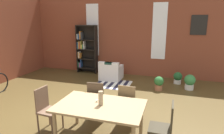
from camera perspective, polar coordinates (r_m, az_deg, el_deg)
The scene contains 18 objects.
ground_plane at distance 4.99m, azimuth -8.49°, elevation -14.45°, with size 10.67×10.67×0.00m, color #514020.
back_wall_brick at distance 8.36m, azimuth 3.65°, elevation 9.27°, with size 9.05×0.12×3.36m, color brown.
window_pane_0 at distance 8.72m, azimuth -5.62°, elevation 10.53°, with size 0.55×0.02×2.19m, color white.
window_pane_1 at distance 8.06m, azimuth 13.47°, elevation 9.95°, with size 0.55×0.02×2.19m, color white.
dining_table at distance 3.88m, azimuth -3.47°, elevation -11.94°, with size 1.68×1.06×0.75m.
vase_on_table at distance 3.78m, azimuth -3.27°, elevation -8.97°, with size 0.09×0.09×0.28m, color #998466.
tealight_candle_0 at distance 3.96m, azimuth -4.41°, elevation -9.74°, with size 0.04×0.04×0.04m, color silver.
dining_chair_head_right at distance 3.74m, azimuth 14.93°, elevation -16.14°, with size 0.40×0.40×0.95m.
dining_chair_head_left at distance 4.49m, azimuth -18.32°, elevation -11.12°, with size 0.43×0.43×0.95m.
dining_chair_far_left at distance 4.71m, azimuth -4.42°, elevation -9.21°, with size 0.44×0.44×0.95m.
dining_chair_far_right at distance 4.50m, azimuth 4.56°, elevation -10.32°, with size 0.42×0.42×0.95m.
bookshelf_tall at distance 8.74m, azimuth -7.60°, elevation 5.33°, with size 0.90×0.32×2.07m.
armchair_white at distance 7.77m, azimuth -0.29°, elevation -1.59°, with size 0.81×0.81×0.75m.
potted_plant_by_shelf at distance 7.68m, azimuth 18.43°, elevation -2.94°, with size 0.31×0.31×0.43m.
potted_plant_corner at distance 6.81m, azimuth 13.38°, elevation -4.46°, with size 0.32×0.32×0.48m.
potted_plant_window at distance 7.18m, azimuth 21.50°, elevation -3.94°, with size 0.37×0.37×0.51m.
striped_rug at distance 7.28m, azimuth 0.33°, elevation -4.93°, with size 1.25×1.10×0.01m.
framed_picture at distance 8.06m, azimuth 23.78°, elevation 11.04°, with size 0.56×0.03×0.72m, color black.
Camera 1 is at (1.97, -3.93, 2.36)m, focal length 31.67 mm.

